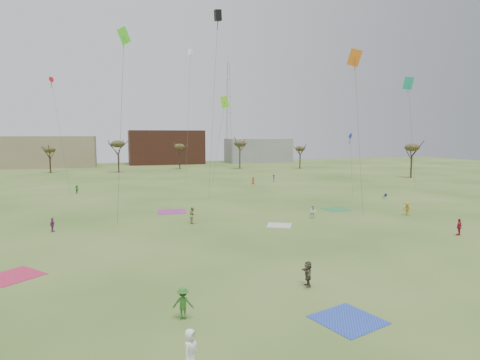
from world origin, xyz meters
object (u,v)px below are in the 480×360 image
object	(u,v)px
flyer_near_left	(190,349)
camp_chair_right	(385,197)
radio_tower	(228,112)
spectator_fore_a	(459,227)
flyer_near_center	(183,303)

from	to	relation	value
flyer_near_left	camp_chair_right	world-z (taller)	flyer_near_left
flyer_near_left	camp_chair_right	bearing A→B (deg)	-8.85
flyer_near_left	radio_tower	size ratio (longest dim) A/B	0.05
spectator_fore_a	camp_chair_right	world-z (taller)	spectator_fore_a
camp_chair_right	radio_tower	distance (m)	101.21
spectator_fore_a	radio_tower	distance (m)	124.08
radio_tower	camp_chair_right	bearing A→B (deg)	-90.62
spectator_fore_a	flyer_near_center	bearing A→B (deg)	-3.09
flyer_near_left	radio_tower	world-z (taller)	radio_tower
camp_chair_right	flyer_near_left	bearing A→B (deg)	-50.83
flyer_near_center	camp_chair_right	size ratio (longest dim) A/B	2.10
flyer_near_left	flyer_near_center	xyz separation A→B (m)	(0.52, 5.14, -0.01)
spectator_fore_a	flyer_near_left	bearing A→B (deg)	4.55
flyer_near_left	radio_tower	xyz separation A→B (m)	(40.18, 138.46, 18.28)
flyer_near_left	spectator_fore_a	distance (m)	35.11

